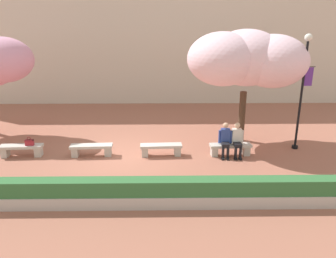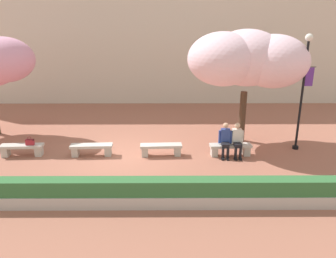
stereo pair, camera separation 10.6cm
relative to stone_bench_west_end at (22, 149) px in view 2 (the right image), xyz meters
name	(u,v)px [view 2 (the right image)]	position (x,y,z in m)	size (l,w,h in m)	color
ground_plane	(127,156)	(3.96, 0.00, -0.30)	(100.00, 100.00, 0.00)	#9E604C
building_facade	(143,21)	(3.96, 10.75, 4.73)	(28.00, 4.00, 10.04)	beige
stone_bench_west_end	(22,149)	(0.00, 0.00, 0.00)	(1.60, 0.50, 0.45)	#BCB7AD
stone_bench_near_west	(92,148)	(2.64, 0.00, 0.00)	(1.60, 0.50, 0.45)	#BCB7AD
stone_bench_center	(161,148)	(5.28, 0.00, 0.00)	(1.60, 0.50, 0.45)	#BCB7AD
stone_bench_near_east	(230,148)	(7.92, 0.00, 0.00)	(1.60, 0.50, 0.45)	#BCB7AD
person_seated_left	(225,139)	(7.70, -0.05, 0.40)	(0.51, 0.70, 1.29)	black
person_seated_right	(237,139)	(8.14, -0.05, 0.40)	(0.51, 0.68, 1.29)	black
handbag	(30,142)	(0.34, -0.02, 0.28)	(0.30, 0.15, 0.34)	#A3232D
cherry_tree_main	(247,59)	(8.69, 1.52, 3.17)	(4.76, 3.33, 4.63)	#473323
lamp_post_with_banner	(304,83)	(10.70, 0.69, 2.37)	(0.54, 0.28, 4.47)	black
planter_hedge_foreground	(111,193)	(3.96, -3.65, 0.09)	(13.64, 0.50, 0.80)	#BCB7AD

